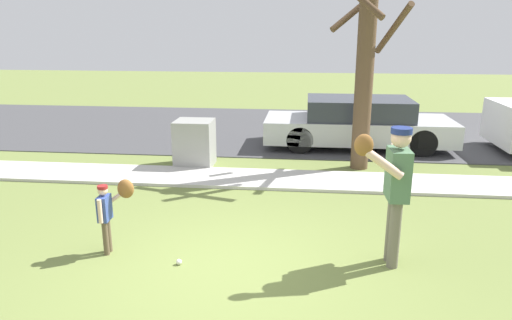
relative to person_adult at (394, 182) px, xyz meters
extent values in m
plane|color=olive|center=(-2.08, 3.14, -1.11)|extent=(48.00, 48.00, 0.00)
cube|color=beige|center=(-2.08, 3.24, -1.08)|extent=(36.00, 1.20, 0.06)
cube|color=#424244|center=(-2.08, 8.24, -1.10)|extent=(36.00, 6.80, 0.02)
cylinder|color=#6B6656|center=(0.04, -0.07, -0.66)|extent=(0.14, 0.14, 0.88)
cylinder|color=#6B6656|center=(0.04, 0.10, -0.66)|extent=(0.14, 0.14, 0.88)
cube|color=#4C7251|center=(0.04, 0.02, 0.09)|extent=(0.25, 0.43, 0.63)
sphere|color=beige|center=(0.04, 0.02, 0.54)|extent=(0.24, 0.24, 0.24)
cylinder|color=navy|center=(0.04, 0.02, 0.63)|extent=(0.25, 0.25, 0.07)
cylinder|color=beige|center=(-0.22, -0.25, 0.32)|extent=(0.54, 0.12, 0.42)
ellipsoid|color=brown|center=(-0.42, -0.26, 0.51)|extent=(0.22, 0.15, 0.26)
cylinder|color=beige|center=(0.03, 0.28, 0.11)|extent=(0.10, 0.10, 0.59)
cylinder|color=brown|center=(-3.68, -0.04, -0.87)|extent=(0.08, 0.08, 0.47)
cylinder|color=brown|center=(-3.67, -0.14, -0.87)|extent=(0.08, 0.08, 0.47)
cube|color=#33478C|center=(-3.67, -0.09, -0.46)|extent=(0.13, 0.23, 0.34)
sphere|color=beige|center=(-3.67, -0.09, -0.22)|extent=(0.13, 0.13, 0.13)
cylinder|color=maroon|center=(-3.67, -0.09, -0.17)|extent=(0.13, 0.13, 0.04)
cylinder|color=beige|center=(-3.54, 0.05, -0.34)|extent=(0.29, 0.06, 0.23)
ellipsoid|color=brown|center=(-3.43, 0.06, -0.24)|extent=(0.22, 0.15, 0.26)
cylinder|color=beige|center=(-3.67, -0.23, -0.45)|extent=(0.06, 0.06, 0.32)
sphere|color=white|center=(-2.65, -0.31, -1.07)|extent=(0.07, 0.07, 0.07)
cube|color=gray|center=(-3.48, 4.14, -0.60)|extent=(0.81, 0.75, 1.00)
cylinder|color=brown|center=(0.08, 4.33, 1.12)|extent=(0.37, 0.37, 4.45)
cylinder|color=brown|center=(0.61, 4.49, 1.79)|extent=(0.53, 1.36, 1.02)
cylinder|color=brown|center=(-0.15, 4.72, 2.14)|extent=(1.05, 0.69, 0.85)
cube|color=silver|center=(0.21, 6.18, -0.63)|extent=(4.60, 1.80, 0.55)
cube|color=#2D333D|center=(0.21, 6.18, -0.11)|extent=(2.53, 1.66, 0.50)
cylinder|color=black|center=(-1.22, 5.39, -0.77)|extent=(0.64, 0.22, 0.64)
cylinder|color=black|center=(-1.22, 6.97, -0.77)|extent=(0.64, 0.22, 0.64)
cylinder|color=black|center=(1.63, 5.39, -0.77)|extent=(0.64, 0.22, 0.64)
cylinder|color=black|center=(1.63, 6.97, -0.77)|extent=(0.64, 0.22, 0.64)
camera|label=1|loc=(-1.09, -5.54, 1.79)|focal=32.80mm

